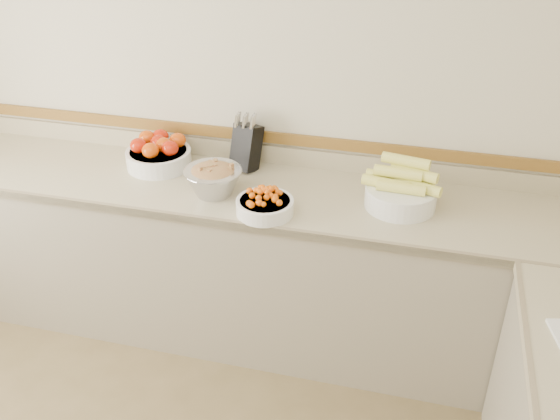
% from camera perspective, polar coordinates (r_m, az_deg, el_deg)
% --- Properties ---
extents(back_wall, '(4.00, 0.00, 4.00)m').
position_cam_1_polar(back_wall, '(3.26, -3.18, 11.02)').
color(back_wall, beige).
rests_on(back_wall, ground_plane).
extents(counter_back, '(4.00, 0.65, 1.08)m').
position_cam_1_polar(counter_back, '(3.37, -4.40, -4.51)').
color(counter_back, tan).
rests_on(counter_back, ground_plane).
extents(knife_block, '(0.18, 0.19, 0.31)m').
position_cam_1_polar(knife_block, '(3.26, -3.10, 5.88)').
color(knife_block, black).
rests_on(knife_block, counter_back).
extents(tomato_bowl, '(0.34, 0.34, 0.17)m').
position_cam_1_polar(tomato_bowl, '(3.36, -11.03, 5.11)').
color(tomato_bowl, white).
rests_on(tomato_bowl, counter_back).
extents(cherry_tomato_bowl, '(0.27, 0.27, 0.14)m').
position_cam_1_polar(cherry_tomato_bowl, '(2.88, -1.41, 0.54)').
color(cherry_tomato_bowl, white).
rests_on(cherry_tomato_bowl, counter_back).
extents(corn_bowl, '(0.37, 0.34, 0.25)m').
position_cam_1_polar(corn_bowl, '(2.97, 11.02, 1.72)').
color(corn_bowl, white).
rests_on(corn_bowl, counter_back).
extents(rhubarb_bowl, '(0.28, 0.28, 0.16)m').
position_cam_1_polar(rhubarb_bowl, '(3.04, -6.12, 2.86)').
color(rhubarb_bowl, '#B2B2BA').
rests_on(rhubarb_bowl, counter_back).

